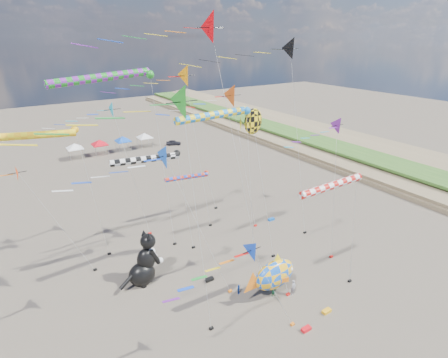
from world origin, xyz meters
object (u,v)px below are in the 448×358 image
fish_inflatable (274,275)px  parked_car (174,143)px  person_adult (293,287)px  child_blue (239,289)px  child_green (274,291)px  cat_inflatable (143,258)px

fish_inflatable → parked_car: 53.34m
person_adult → child_blue: person_adult is taller
person_adult → child_green: bearing=134.6°
parked_car → person_adult: bearing=-164.6°
child_blue → parked_car: (16.75, 49.65, 0.05)m
cat_inflatable → parked_car: bearing=48.9°
child_green → person_adult: bearing=-29.7°
cat_inflatable → person_adult: cat_inflatable is taller
fish_inflatable → parked_car: fish_inflatable is taller
child_green → child_blue: (-2.71, 2.17, -0.03)m
cat_inflatable → child_blue: (6.95, -6.78, -2.28)m
fish_inflatable → cat_inflatable: bearing=138.8°
cat_inflatable → child_green: size_ratio=5.08×
fish_inflatable → child_green: fish_inflatable is taller
cat_inflatable → parked_car: (23.71, 42.86, -2.23)m
person_adult → child_green: person_adult is taller
child_blue → person_adult: bearing=-67.5°
fish_inflatable → parked_car: size_ratio=1.79×
fish_inflatable → child_blue: bearing=147.5°
child_blue → parked_car: size_ratio=0.31×
fish_inflatable → parked_car: bearing=74.9°
person_adult → parked_car: bearing=56.2°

